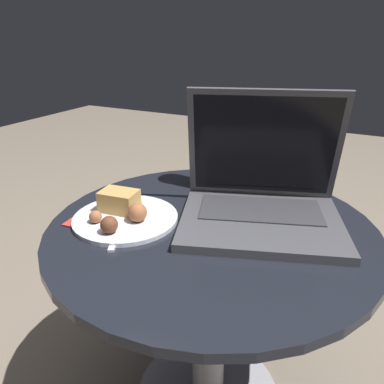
{
  "coord_description": "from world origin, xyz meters",
  "views": [
    {
      "loc": [
        0.27,
        -0.62,
        0.87
      ],
      "look_at": [
        -0.04,
        -0.01,
        0.57
      ],
      "focal_mm": 35.0,
      "sensor_mm": 36.0,
      "label": 1
    }
  ],
  "objects": [
    {
      "name": "beer_glass",
      "position": [
        -0.1,
        0.18,
        0.6
      ],
      "size": [
        0.07,
        0.07,
        0.2
      ],
      "color": "gold",
      "rests_on": "table"
    },
    {
      "name": "napkin",
      "position": [
        -0.18,
        -0.07,
        0.5
      ],
      "size": [
        0.2,
        0.15,
        0.0
      ],
      "color": "#B7332D",
      "rests_on": "table"
    },
    {
      "name": "fork",
      "position": [
        -0.16,
        -0.09,
        0.5
      ],
      "size": [
        0.1,
        0.16,
        0.0
      ],
      "color": "silver",
      "rests_on": "table"
    },
    {
      "name": "laptop",
      "position": [
        0.08,
        0.07,
        0.55
      ],
      "size": [
        0.39,
        0.34,
        0.26
      ],
      "color": "#47474C",
      "rests_on": "table"
    },
    {
      "name": "snack_plate",
      "position": [
        -0.17,
        -0.06,
        0.51
      ],
      "size": [
        0.22,
        0.22,
        0.05
      ],
      "color": "silver",
      "rests_on": "table"
    },
    {
      "name": "table",
      "position": [
        0.0,
        0.0,
        0.36
      ],
      "size": [
        0.67,
        0.67,
        0.5
      ],
      "color": "#9E9EA3",
      "rests_on": "ground_plane"
    }
  ]
}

